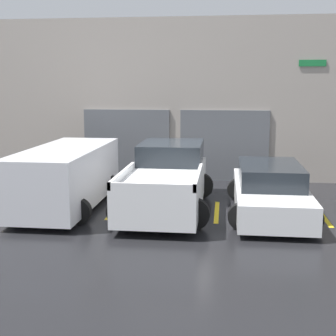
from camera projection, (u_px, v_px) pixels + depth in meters
ground_plane at (171, 199)px, 14.13m from camera, size 28.00×28.00×0.00m
shophouse_building at (181, 101)px, 16.85m from camera, size 16.26×0.68×5.74m
pickup_truck at (167, 180)px, 13.02m from camera, size 2.51×5.13×1.72m
sedan_white at (270, 191)px, 12.48m from camera, size 2.23×4.72×1.34m
sedan_side at (67, 176)px, 13.06m from camera, size 2.25×4.93×1.70m
parking_stripe_far_left at (21, 206)px, 13.38m from camera, size 0.12×2.20×0.01m
parking_stripe_left at (116, 209)px, 13.05m from camera, size 0.12×2.20×0.01m
parking_stripe_centre at (217, 212)px, 12.72m from camera, size 0.12×2.20×0.01m
parking_stripe_right at (323, 215)px, 12.39m from camera, size 0.12×2.20×0.01m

